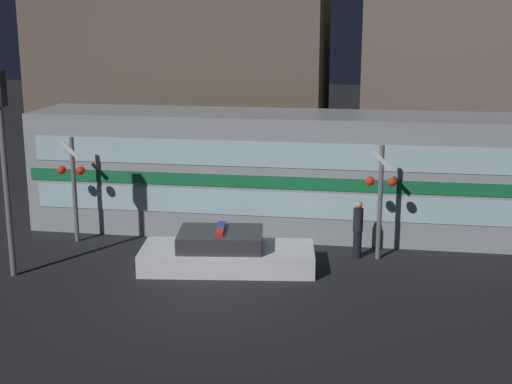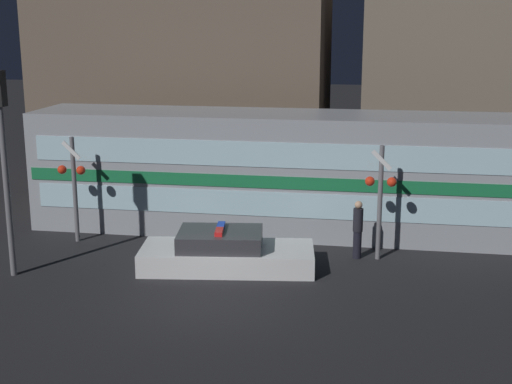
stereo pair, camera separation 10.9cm
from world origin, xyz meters
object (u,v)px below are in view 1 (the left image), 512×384
at_px(police_car, 226,253).
at_px(traffic_light_corner, 3,148).
at_px(crossing_signal_near, 380,194).
at_px(pedestrian, 358,229).
at_px(train, 280,173).

xyz_separation_m(police_car, traffic_light_corner, (-5.47, -1.48, 3.02)).
bearing_deg(police_car, traffic_light_corner, -172.23).
bearing_deg(crossing_signal_near, police_car, -160.65).
bearing_deg(police_car, pedestrian, 15.44).
height_order(pedestrian, crossing_signal_near, crossing_signal_near).
xyz_separation_m(police_car, crossing_signal_near, (4.10, 1.44, 1.49)).
height_order(police_car, crossing_signal_near, crossing_signal_near).
xyz_separation_m(crossing_signal_near, traffic_light_corner, (-9.57, -2.92, 1.53)).
distance_m(police_car, pedestrian, 3.84).
xyz_separation_m(train, traffic_light_corner, (-6.44, -5.38, 1.55)).
relative_size(pedestrian, crossing_signal_near, 0.51).
xyz_separation_m(train, crossing_signal_near, (3.13, -2.47, 0.03)).
relative_size(police_car, traffic_light_corner, 0.91).
bearing_deg(train, crossing_signal_near, -38.23).
height_order(police_car, traffic_light_corner, traffic_light_corner).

